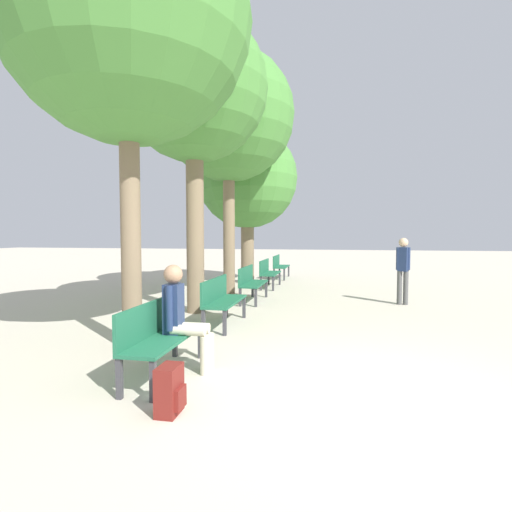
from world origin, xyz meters
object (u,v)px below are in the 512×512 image
object	(u,v)px
bench_row_4	(279,265)
backpack	(170,390)
bench_row_0	(158,332)
pedestrian_near	(403,267)
bench_row_3	(268,271)
tree_row_1	(194,89)
tree_row_3	(247,179)
tree_row_0	(127,18)
bench_row_2	(251,281)
person_seated	(183,315)
bench_row_1	(221,297)
tree_row_2	(229,116)

from	to	relation	value
bench_row_4	backpack	world-z (taller)	bench_row_4
bench_row_0	pedestrian_near	xyz separation A→B (m)	(3.75, 5.73, 0.41)
bench_row_3	tree_row_1	world-z (taller)	tree_row_1
tree_row_3	pedestrian_near	size ratio (longest dim) A/B	3.31
bench_row_4	tree_row_0	xyz separation A→B (m)	(-0.90, -9.91, 4.34)
bench_row_2	bench_row_3	bearing A→B (deg)	90.00
bench_row_3	tree_row_0	bearing A→B (deg)	-97.12
tree_row_0	tree_row_3	bearing A→B (deg)	90.00
bench_row_2	person_seated	distance (m)	5.27
bench_row_2	backpack	bearing A→B (deg)	-85.00
bench_row_2	bench_row_4	size ratio (longest dim) A/B	1.00
bench_row_4	tree_row_1	world-z (taller)	tree_row_1
bench_row_1	person_seated	bearing A→B (deg)	-84.66
backpack	pedestrian_near	size ratio (longest dim) A/B	0.29
bench_row_3	tree_row_2	bearing A→B (deg)	-120.84
tree_row_0	tree_row_2	xyz separation A→B (m)	(0.00, 5.68, 0.22)
person_seated	bench_row_4	bearing A→B (deg)	91.26
tree_row_3	person_seated	world-z (taller)	tree_row_3
bench_row_0	bench_row_2	size ratio (longest dim) A/B	1.00
bench_row_2	pedestrian_near	xyz separation A→B (m)	(3.75, 0.26, 0.41)
tree_row_1	pedestrian_near	distance (m)	6.36
tree_row_2	pedestrian_near	world-z (taller)	tree_row_2
tree_row_1	person_seated	distance (m)	5.61
bench_row_4	tree_row_2	distance (m)	6.28
bench_row_4	person_seated	size ratio (longest dim) A/B	1.17
bench_row_1	pedestrian_near	world-z (taller)	pedestrian_near
bench_row_0	tree_row_3	distance (m)	9.75
tree_row_2	pedestrian_near	xyz separation A→B (m)	(4.65, -0.97, -4.15)
backpack	pedestrian_near	bearing A→B (deg)	64.55
bench_row_1	tree_row_2	xyz separation A→B (m)	(-0.90, 3.96, 4.56)
bench_row_4	person_seated	world-z (taller)	person_seated
bench_row_0	bench_row_3	distance (m)	8.20
bench_row_0	person_seated	distance (m)	0.36
pedestrian_near	tree_row_1	bearing A→B (deg)	-157.85
tree_row_1	tree_row_2	world-z (taller)	tree_row_2
bench_row_2	tree_row_2	size ratio (longest dim) A/B	0.23
bench_row_1	tree_row_3	xyz separation A→B (m)	(-0.90, 6.46, 3.11)
tree_row_1	pedestrian_near	xyz separation A→B (m)	(4.65, 1.89, -3.90)
person_seated	bench_row_2	bearing A→B (deg)	92.57
tree_row_0	person_seated	size ratio (longest dim) A/B	4.98
bench_row_1	pedestrian_near	distance (m)	4.82
bench_row_1	backpack	world-z (taller)	bench_row_1
bench_row_0	bench_row_2	bearing A→B (deg)	90.00
tree_row_1	backpack	distance (m)	6.82
bench_row_1	backpack	size ratio (longest dim) A/B	3.34
bench_row_1	bench_row_3	size ratio (longest dim) A/B	1.00
bench_row_4	person_seated	bearing A→B (deg)	-88.74
tree_row_1	pedestrian_near	size ratio (longest dim) A/B	3.96
bench_row_2	bench_row_4	xyz separation A→B (m)	(0.00, 5.47, 0.00)
bench_row_0	tree_row_3	xyz separation A→B (m)	(-0.90, 9.19, 3.11)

